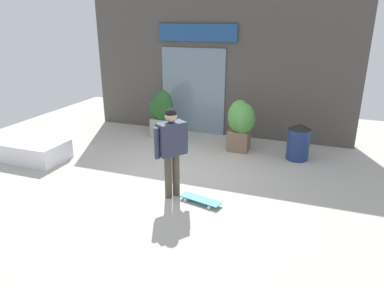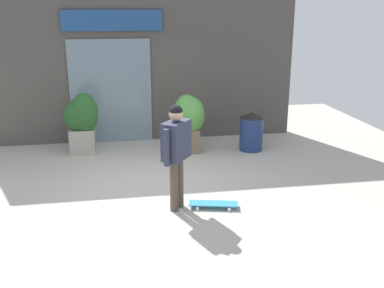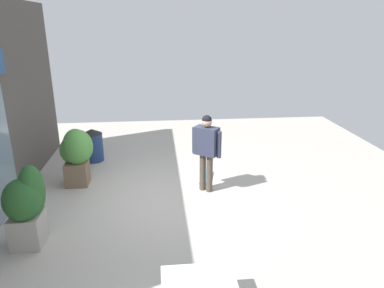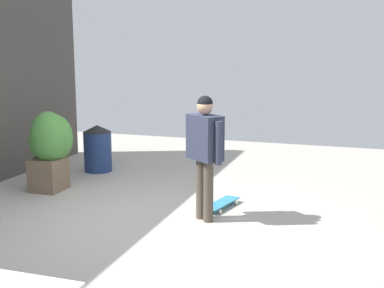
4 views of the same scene
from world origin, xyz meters
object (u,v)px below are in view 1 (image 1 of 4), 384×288
(planter_box_right, at_px, (242,122))
(skateboard, at_px, (200,199))
(planter_box_left, at_px, (161,112))
(trash_bin, at_px, (298,142))
(skateboarder, at_px, (171,144))

(planter_box_right, bearing_deg, skateboard, -91.56)
(planter_box_left, height_order, trash_bin, planter_box_left)
(planter_box_left, distance_m, planter_box_right, 2.25)
(skateboarder, distance_m, planter_box_right, 2.80)
(skateboard, bearing_deg, skateboarder, -174.13)
(planter_box_right, distance_m, trash_bin, 1.37)
(skateboarder, height_order, skateboard, skateboarder)
(skateboard, xyz_separation_m, planter_box_left, (-2.15, 3.08, 0.64))
(skateboard, bearing_deg, planter_box_right, 101.54)
(skateboarder, bearing_deg, skateboard, 29.16)
(trash_bin, bearing_deg, skateboard, -117.76)
(skateboard, bearing_deg, planter_box_left, 138.11)
(skateboard, distance_m, planter_box_right, 2.86)
(skateboarder, relative_size, planter_box_left, 1.25)
(planter_box_left, xyz_separation_m, planter_box_right, (2.23, -0.29, 0.03))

